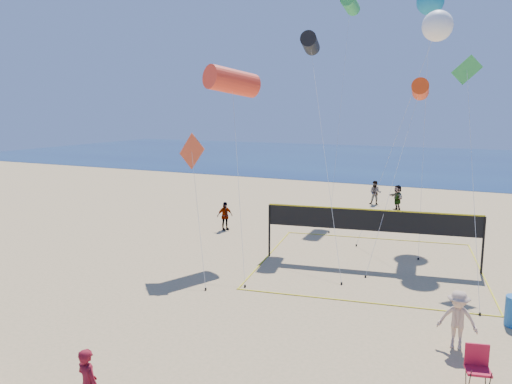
% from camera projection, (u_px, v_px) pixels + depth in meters
% --- Properties ---
extents(ocean, '(140.00, 50.00, 0.03)m').
position_uv_depth(ocean, '(453.00, 162.00, 67.46)').
color(ocean, '#10224D').
rests_on(ocean, ground).
extents(bystander_b, '(1.19, 0.70, 1.81)m').
position_uv_depth(bystander_b, '(458.00, 320.00, 15.06)').
color(bystander_b, '#CFA98A').
rests_on(bystander_b, ground).
extents(far_person_0, '(0.92, 1.05, 1.70)m').
position_uv_depth(far_person_0, '(225.00, 216.00, 29.82)').
color(far_person_0, gray).
rests_on(far_person_0, ground).
extents(far_person_1, '(1.45, 1.67, 1.82)m').
position_uv_depth(far_person_1, '(397.00, 198.00, 35.57)').
color(far_person_1, gray).
rests_on(far_person_1, ground).
extents(far_person_3, '(0.89, 0.70, 1.81)m').
position_uv_depth(far_person_3, '(375.00, 193.00, 37.70)').
color(far_person_3, gray).
rests_on(far_person_3, ground).
extents(camp_chair, '(0.71, 0.84, 1.24)m').
position_uv_depth(camp_chair, '(477.00, 364.00, 13.00)').
color(camp_chair, red).
rests_on(camp_chair, ground).
extents(volleyball_net, '(11.25, 11.13, 2.64)m').
position_uv_depth(volleyball_net, '(371.00, 226.00, 23.04)').
color(volleyball_net, black).
rests_on(volleyball_net, ground).
extents(kite_0, '(4.23, 6.38, 9.30)m').
position_uv_depth(kite_0, '(232.00, 81.00, 24.47)').
color(kite_0, '#FF3C25').
rests_on(kite_0, ground).
extents(kite_1, '(5.01, 9.18, 11.38)m').
position_uv_depth(kite_1, '(310.00, 43.00, 27.80)').
color(kite_1, black).
rests_on(kite_1, ground).
extents(kite_2, '(1.59, 7.88, 8.74)m').
position_uv_depth(kite_2, '(420.00, 89.00, 25.78)').
color(kite_2, '#EA3C10').
rests_on(kite_2, ground).
extents(kite_3, '(3.03, 2.91, 6.15)m').
position_uv_depth(kite_3, '(192.00, 157.00, 22.26)').
color(kite_3, '#CC4324').
rests_on(kite_3, ground).
extents(kite_4, '(1.95, 6.43, 9.56)m').
position_uv_depth(kite_4, '(468.00, 87.00, 21.82)').
color(kite_4, green).
rests_on(kite_4, ground).
extents(kite_6, '(4.09, 3.52, 12.15)m').
position_uv_depth(kite_6, '(437.00, 26.00, 25.51)').
color(kite_6, white).
rests_on(kite_6, ground).
extents(kite_7, '(2.06, 9.32, 14.30)m').
position_uv_depth(kite_7, '(430.00, 1.00, 29.66)').
color(kite_7, '#1882B1').
rests_on(kite_7, ground).
extents(kite_8, '(1.91, 9.55, 15.04)m').
position_uv_depth(kite_8, '(350.00, 4.00, 34.79)').
color(kite_8, green).
rests_on(kite_8, ground).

